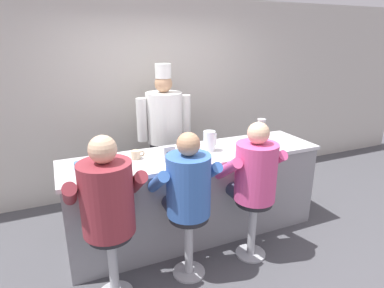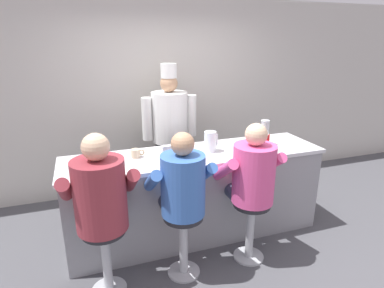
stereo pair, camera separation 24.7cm
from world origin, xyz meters
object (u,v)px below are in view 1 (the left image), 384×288
mustard_bottle_yellow (255,140)px  diner_seated_blue (187,189)px  ketchup_bottle_red (264,140)px  cereal_bowl (96,163)px  cup_stack_steel (261,131)px  hot_sauce_bottle_orange (258,141)px  water_pitcher_clear (209,141)px  diner_seated_maroon (107,202)px  coffee_mug_blue (80,166)px  diner_seated_pink (253,176)px  breakfast_plate (121,173)px  coffee_mug_tan (136,155)px  cook_in_whites_near (165,129)px  napkin_dispenser_chrome (169,153)px

mustard_bottle_yellow → diner_seated_blue: diner_seated_blue is taller
ketchup_bottle_red → cereal_bowl: 1.79m
diner_seated_blue → cup_stack_steel: bearing=26.5°
hot_sauce_bottle_orange → cup_stack_steel: bearing=43.6°
ketchup_bottle_red → hot_sauce_bottle_orange: ketchup_bottle_red is taller
water_pitcher_clear → cereal_bowl: 1.20m
mustard_bottle_yellow → diner_seated_maroon: 1.76m
water_pitcher_clear → diner_seated_maroon: 1.36m
ketchup_bottle_red → coffee_mug_blue: ketchup_bottle_red is taller
diner_seated_maroon → ketchup_bottle_red: bearing=11.8°
ketchup_bottle_red → diner_seated_pink: 0.57m
coffee_mug_blue → diner_seated_blue: 1.04m
diner_seated_pink → water_pitcher_clear: bearing=108.4°
breakfast_plate → water_pitcher_clear: bearing=14.5°
coffee_mug_tan → diner_seated_pink: (0.99, -0.65, -0.14)m
water_pitcher_clear → breakfast_plate: 1.06m
coffee_mug_tan → coffee_mug_blue: 0.56m
cup_stack_steel → cook_in_whites_near: (-0.89, 0.88, -0.10)m
coffee_mug_blue → cup_stack_steel: (2.03, -0.00, 0.11)m
ketchup_bottle_red → napkin_dispenser_chrome: bearing=174.2°
coffee_mug_tan → cook_in_whites_near: (0.59, 0.81, -0.00)m
cereal_bowl → diner_seated_blue: 0.93m
breakfast_plate → cook_in_whites_near: (0.81, 1.15, 0.03)m
coffee_mug_tan → cup_stack_steel: (1.47, -0.06, 0.10)m
cereal_bowl → coffee_mug_tan: 0.40m
ketchup_bottle_red → napkin_dispenser_chrome: (-1.07, 0.11, -0.04)m
diner_seated_maroon → cup_stack_steel: bearing=17.3°
hot_sauce_bottle_orange → coffee_mug_blue: (-1.94, 0.09, -0.02)m
coffee_mug_tan → cook_in_whites_near: cook_in_whites_near is taller
cup_stack_steel → coffee_mug_tan: bearing=177.5°
napkin_dispenser_chrome → cereal_bowl: bearing=169.8°
breakfast_plate → diner_seated_blue: diner_seated_blue is taller
ketchup_bottle_red → coffee_mug_tan: 1.40m
cook_in_whites_near → water_pitcher_clear: bearing=-76.5°
diner_seated_pink → hot_sauce_bottle_orange: bearing=52.1°
cup_stack_steel → napkin_dispenser_chrome: (-1.18, -0.10, -0.07)m
coffee_mug_tan → cook_in_whites_near: 1.00m
coffee_mug_tan → diner_seated_maroon: bearing=-122.4°
cup_stack_steel → cook_in_whites_near: bearing=135.4°
ketchup_bottle_red → water_pitcher_clear: 0.61m
cook_in_whites_near → cup_stack_steel: bearing=-44.6°
hot_sauce_bottle_orange → cook_in_whites_near: size_ratio=0.07×
water_pitcher_clear → cook_in_whites_near: size_ratio=0.12×
coffee_mug_blue → diner_seated_pink: diner_seated_pink is taller
hot_sauce_bottle_orange → diner_seated_blue: diner_seated_blue is taller
breakfast_plate → napkin_dispenser_chrome: 0.55m
cereal_bowl → coffee_mug_blue: coffee_mug_blue is taller
diner_seated_blue → water_pitcher_clear: bearing=48.9°
cook_in_whites_near → hot_sauce_bottle_orange: bearing=-50.5°
mustard_bottle_yellow → hot_sauce_bottle_orange: size_ratio=1.69×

